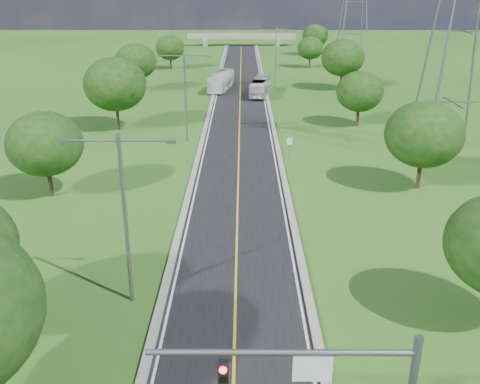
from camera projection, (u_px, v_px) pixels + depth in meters
name	position (u px, v px, depth m)	size (l,w,h in m)	color
ground	(240.00, 111.00, 75.61)	(260.00, 260.00, 0.00)	#255518
road	(240.00, 102.00, 81.17)	(8.00, 150.00, 0.06)	black
curb_left	(212.00, 101.00, 81.16)	(0.50, 150.00, 0.22)	gray
curb_right	(268.00, 101.00, 81.12)	(0.50, 150.00, 0.22)	gray
speed_limit_sign	(289.00, 145.00, 54.54)	(0.55, 0.09, 2.40)	slate
overpass	(241.00, 37.00, 149.03)	(30.00, 3.00, 3.20)	gray
streetlight_near_left	(124.00, 206.00, 28.84)	(5.90, 0.25, 10.00)	slate
streetlight_mid_left	(185.00, 89.00, 59.50)	(5.90, 0.25, 10.00)	slate
streetlight_far_right	(276.00, 52.00, 90.10)	(5.90, 0.25, 10.00)	slate
power_tower_near	(465.00, 16.00, 51.74)	(9.00, 6.40, 28.00)	slate
tree_lb	(45.00, 144.00, 44.23)	(6.30, 6.30, 7.33)	black
tree_lc	(115.00, 84.00, 64.32)	(7.56, 7.56, 8.79)	black
tree_ld	(136.00, 61.00, 86.86)	(6.72, 6.72, 7.82)	black
tree_le	(170.00, 48.00, 109.37)	(5.88, 5.88, 6.84)	black
tree_rb	(424.00, 134.00, 45.83)	(6.72, 6.72, 7.82)	black
tree_rc	(360.00, 92.00, 66.50)	(5.88, 5.88, 6.84)	black
tree_rd	(343.00, 58.00, 88.45)	(7.14, 7.14, 8.30)	black
tree_re	(310.00, 48.00, 111.21)	(5.46, 5.46, 6.35)	black
tree_rf	(315.00, 36.00, 129.55)	(6.30, 6.30, 7.33)	black
bus_outbound	(260.00, 87.00, 85.15)	(2.32, 9.90, 2.76)	silver
bus_inbound	(221.00, 81.00, 89.35)	(2.48, 10.58, 2.95)	white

